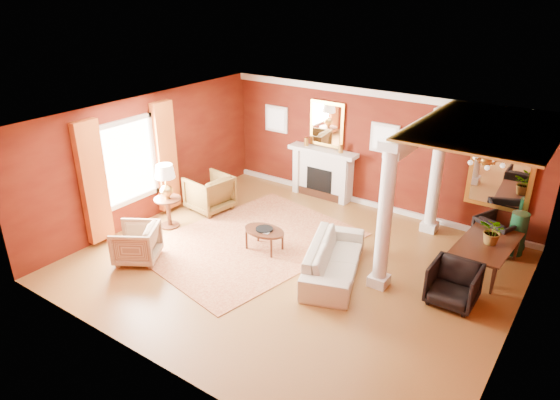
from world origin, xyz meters
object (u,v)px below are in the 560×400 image
Objects in this scene: sofa at (334,254)px; side_table at (166,186)px; coffee_table at (264,232)px; dining_table at (488,249)px; armchair_leopard at (209,191)px; armchair_stripe at (136,242)px.

side_table reaches higher than sofa.
coffee_table is 2.53m from side_table.
side_table is 6.83m from dining_table.
armchair_leopard is 6.38m from dining_table.
armchair_leopard is (-3.95, 0.85, 0.04)m from sofa.
sofa is at bearing 131.07° from dining_table.
side_table is (-0.14, -1.23, 0.53)m from armchair_leopard.
side_table is (-2.43, -0.38, 0.59)m from coffee_table.
side_table is 0.89× the size of dining_table.
armchair_stripe is at bearing 17.73° from armchair_leopard.
armchair_leopard reaches higher than dining_table.
sofa is 1.34× the size of dining_table.
coffee_table is at bearing 77.77° from armchair_leopard.
coffee_table is (2.29, -0.85, -0.07)m from armchair_leopard.
armchair_leopard is 2.70m from armchair_stripe.
dining_table is (6.30, 0.96, -0.01)m from armchair_leopard.
side_table is (-4.09, -0.37, 0.57)m from sofa.
sofa is 4.04m from armchair_leopard.
armchair_stripe is 0.93× the size of coffee_table.
side_table reaches higher than armchair_stripe.
sofa is 1.65m from coffee_table.
armchair_stripe is 0.50× the size of dining_table.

